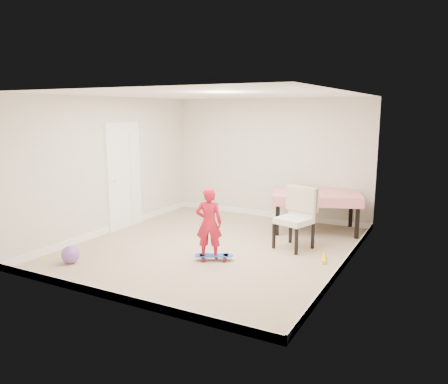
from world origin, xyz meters
The scene contains 17 objects.
ground centered at (0.00, 0.00, 0.00)m, with size 5.00×5.00×0.00m, color tan.
ceiling centered at (0.00, 0.00, 2.58)m, with size 4.50×5.00×0.04m, color white.
wall_back centered at (0.00, 2.48, 1.30)m, with size 4.50×0.04×2.60m, color beige.
wall_front centered at (0.00, -2.48, 1.30)m, with size 4.50×0.04×2.60m, color beige.
wall_left centered at (-2.23, 0.00, 1.30)m, with size 0.04×5.00×2.60m, color beige.
wall_right centered at (2.23, 0.00, 1.30)m, with size 0.04×5.00×2.60m, color beige.
door centered at (-2.22, 0.30, 1.02)m, with size 0.10×0.94×2.11m, color white.
baseboard_back centered at (0.00, 2.49, 0.06)m, with size 4.50×0.02×0.12m, color white.
baseboard_front centered at (0.00, -2.49, 0.06)m, with size 4.50×0.02×0.12m, color white.
baseboard_left centered at (-2.24, 0.00, 0.06)m, with size 0.02×5.00×0.12m, color white.
baseboard_right centered at (2.24, 0.00, 0.06)m, with size 0.02×5.00×0.12m, color white.
dining_table centered at (1.26, 1.85, 0.39)m, with size 1.66×1.04×0.78m, color red, non-canonical shape.
dining_chair centered at (1.25, 0.57, 0.53)m, with size 0.58×0.66×1.06m, color silver, non-canonical shape.
skateboard centered at (0.35, -0.60, 0.05)m, with size 0.61×0.22×0.09m, color blue, non-canonical shape.
child centered at (0.27, -0.62, 0.57)m, with size 0.42×0.27×1.14m, color red.
balloon centered at (-1.56, -1.76, 0.14)m, with size 0.28×0.28×0.28m, color #8450C0.
foam_toy centered at (1.89, 0.21, 0.03)m, with size 0.06×0.06×0.40m, color yellow.
Camera 1 is at (3.59, -6.35, 2.35)m, focal length 35.00 mm.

